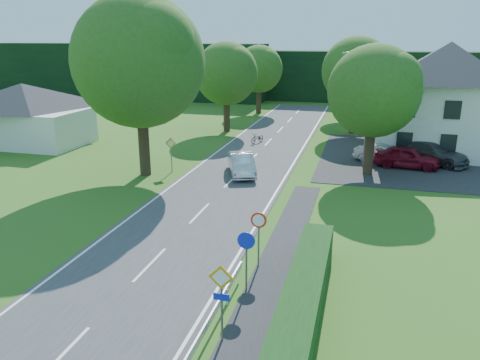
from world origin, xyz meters
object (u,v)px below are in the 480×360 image
(parked_car_silver_a, at_px, (382,153))
(parasol, at_px, (394,145))
(streetlight, at_px, (366,104))
(moving_car, at_px, (242,164))
(motorcycle, at_px, (257,138))
(parked_car_red, at_px, (407,157))
(parked_car_grey, at_px, (430,152))
(parked_car_silver_b, at_px, (447,151))

(parked_car_silver_a, height_order, parasol, parasol)
(streetlight, bearing_deg, parasol, 55.69)
(moving_car, distance_m, parasol, 12.80)
(motorcycle, xyz_separation_m, parked_car_red, (11.98, -5.07, 0.31))
(parked_car_grey, bearing_deg, parasol, 87.94)
(motorcycle, xyz_separation_m, parked_car_silver_b, (15.11, -1.92, 0.17))
(motorcycle, relative_size, parked_car_grey, 0.32)
(motorcycle, distance_m, parked_car_grey, 14.12)
(parked_car_red, xyz_separation_m, parked_car_silver_b, (3.13, 3.15, -0.14))
(moving_car, relative_size, parasol, 2.21)
(streetlight, xyz_separation_m, parked_car_grey, (4.78, 2.00, -3.63))
(parked_car_red, xyz_separation_m, parked_car_silver_a, (-1.65, 1.13, -0.11))
(parked_car_silver_b, height_order, parasol, parasol)
(motorcycle, distance_m, parked_car_silver_b, 15.23)
(parked_car_silver_b, xyz_separation_m, parasol, (-3.84, -0.03, 0.27))
(parked_car_silver_b, bearing_deg, parked_car_silver_a, 102.41)
(parked_car_red, height_order, parasol, parasol)
(parasol, bearing_deg, parked_car_silver_a, -115.33)
(streetlight, bearing_deg, parked_car_grey, 22.68)
(motorcycle, xyz_separation_m, parked_car_silver_a, (10.33, -3.94, 0.20))
(parasol, bearing_deg, parked_car_red, -77.19)
(parked_car_silver_b, bearing_deg, streetlight, 108.83)
(motorcycle, relative_size, parked_car_red, 0.39)
(parked_car_red, distance_m, parked_car_silver_b, 4.44)
(parked_car_grey, xyz_separation_m, parasol, (-2.43, 1.45, 0.09))
(moving_car, distance_m, motorcycle, 9.87)
(moving_car, distance_m, parked_car_silver_b, 16.02)
(parked_car_red, relative_size, parked_car_silver_a, 1.13)
(parked_car_red, bearing_deg, streetlight, 102.80)
(motorcycle, relative_size, parked_car_silver_a, 0.44)
(motorcycle, xyz_separation_m, parasol, (11.27, -1.95, 0.43))
(moving_car, bearing_deg, parked_car_grey, 6.18)
(streetlight, distance_m, parked_car_silver_b, 8.05)
(moving_car, bearing_deg, parked_car_red, 2.75)
(streetlight, xyz_separation_m, parasol, (2.35, 3.45, -3.53))
(streetlight, xyz_separation_m, parked_car_silver_b, (6.19, 3.47, -3.80))
(parked_car_silver_a, relative_size, parked_car_silver_b, 0.89)
(streetlight, relative_size, motorcycle, 4.61)
(moving_car, xyz_separation_m, parasol, (10.11, 7.85, 0.17))
(motorcycle, bearing_deg, parked_car_silver_b, 14.24)
(parked_car_silver_a, xyz_separation_m, parasol, (0.94, 1.99, 0.23))
(streetlight, bearing_deg, moving_car, -150.43)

